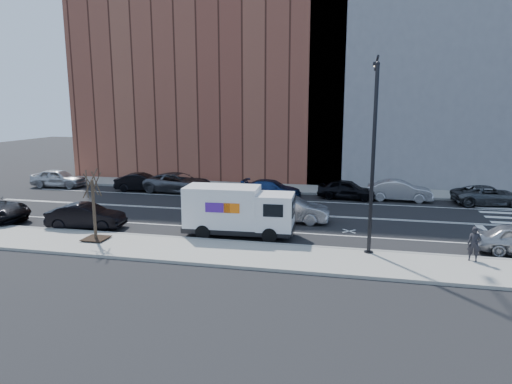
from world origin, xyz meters
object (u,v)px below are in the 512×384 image
at_px(far_parked_b, 142,182).
at_px(pedestrian, 474,244).
at_px(far_parked_a, 58,178).
at_px(driving_sedan, 289,209).
at_px(fedex_van, 238,210).

distance_m(far_parked_b, pedestrian, 26.31).
height_order(far_parked_a, driving_sedan, driving_sedan).
height_order(far_parked_a, pedestrian, pedestrian).
relative_size(fedex_van, driving_sedan, 1.26).
height_order(far_parked_a, far_parked_b, far_parked_a).
distance_m(fedex_van, pedestrian, 11.80).
distance_m(fedex_van, far_parked_b, 15.78).
bearing_deg(far_parked_a, fedex_van, -123.89).
bearing_deg(pedestrian, far_parked_b, 165.97).
xyz_separation_m(driving_sedan, pedestrian, (9.34, -5.70, 0.14)).
relative_size(fedex_van, far_parked_b, 1.38).
bearing_deg(far_parked_a, far_parked_b, -94.08).
xyz_separation_m(fedex_van, far_parked_b, (-11.21, 11.09, -0.72)).
xyz_separation_m(fedex_van, driving_sedan, (2.28, 3.71, -0.65)).
bearing_deg(driving_sedan, fedex_van, 148.61).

